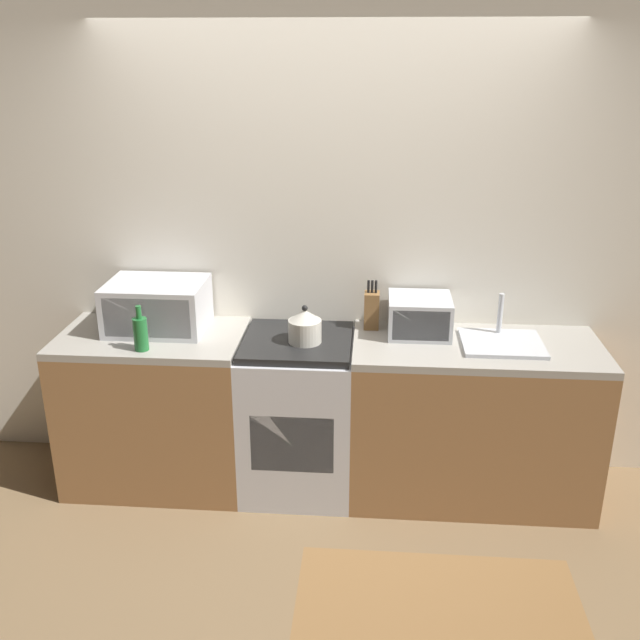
# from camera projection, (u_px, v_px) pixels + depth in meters

# --- Properties ---
(ground_plane) EXTENTS (16.00, 16.00, 0.00)m
(ground_plane) POSITION_uv_depth(u_px,v_px,m) (316.00, 559.00, 3.51)
(ground_plane) COLOR brown
(wall_back) EXTENTS (10.00, 0.06, 2.60)m
(wall_back) POSITION_uv_depth(u_px,v_px,m) (330.00, 250.00, 3.98)
(wall_back) COLOR silver
(wall_back) RESTS_ON ground_plane
(counter_left_run) EXTENTS (1.00, 0.62, 0.90)m
(counter_left_run) POSITION_uv_depth(u_px,v_px,m) (157.00, 408.00, 4.03)
(counter_left_run) COLOR olive
(counter_left_run) RESTS_ON ground_plane
(counter_right_run) EXTENTS (1.31, 0.62, 0.90)m
(counter_right_run) POSITION_uv_depth(u_px,v_px,m) (472.00, 420.00, 3.90)
(counter_right_run) COLOR olive
(counter_right_run) RESTS_ON ground_plane
(stove_range) EXTENTS (0.60, 0.62, 0.90)m
(stove_range) POSITION_uv_depth(u_px,v_px,m) (298.00, 414.00, 3.97)
(stove_range) COLOR silver
(stove_range) RESTS_ON ground_plane
(kettle) EXTENTS (0.18, 0.18, 0.21)m
(kettle) POSITION_uv_depth(u_px,v_px,m) (305.00, 326.00, 3.74)
(kettle) COLOR beige
(kettle) RESTS_ON stove_range
(microwave) EXTENTS (0.53, 0.40, 0.27)m
(microwave) POSITION_uv_depth(u_px,v_px,m) (157.00, 306.00, 3.90)
(microwave) COLOR silver
(microwave) RESTS_ON counter_left_run
(bottle) EXTENTS (0.07, 0.07, 0.24)m
(bottle) POSITION_uv_depth(u_px,v_px,m) (141.00, 333.00, 3.64)
(bottle) COLOR #1E662D
(bottle) RESTS_ON counter_left_run
(knife_block) EXTENTS (0.08, 0.10, 0.27)m
(knife_block) POSITION_uv_depth(u_px,v_px,m) (372.00, 310.00, 3.93)
(knife_block) COLOR brown
(knife_block) RESTS_ON counter_right_run
(toaster_oven) EXTENTS (0.34, 0.31, 0.21)m
(toaster_oven) POSITION_uv_depth(u_px,v_px,m) (419.00, 316.00, 3.85)
(toaster_oven) COLOR silver
(toaster_oven) RESTS_ON counter_right_run
(sink_basin) EXTENTS (0.42, 0.37, 0.24)m
(sink_basin) POSITION_uv_depth(u_px,v_px,m) (502.00, 342.00, 3.73)
(sink_basin) COLOR silver
(sink_basin) RESTS_ON counter_right_run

